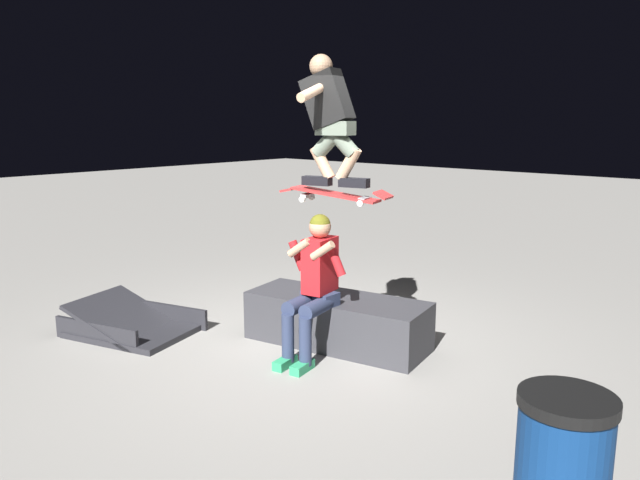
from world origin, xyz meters
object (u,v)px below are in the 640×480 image
skateboard (335,195)px  skater_airborne (330,115)px  trash_bin (562,473)px  ledge_box_main (337,321)px  person_sitting_on_ledge (314,280)px  kicker_ramp (133,327)px

skateboard → skater_airborne: (0.05, 0.01, 0.69)m
skater_airborne → trash_bin: (-2.56, 1.22, -1.76)m
ledge_box_main → skateboard: (-0.16, 0.23, 1.25)m
trash_bin → skater_airborne: bearing=-25.5°
person_sitting_on_ledge → kicker_ramp: bearing=23.2°
person_sitting_on_ledge → kicker_ramp: (1.78, 0.76, -0.65)m
skateboard → skater_airborne: bearing=14.1°
ledge_box_main → skater_airborne: bearing=113.8°
trash_bin → skateboard: bearing=-26.2°
person_sitting_on_ledge → trash_bin: (-2.62, 1.08, -0.30)m
ledge_box_main → skater_airborne: skater_airborne is taller
ledge_box_main → trash_bin: (-2.67, 1.46, 0.18)m
ledge_box_main → kicker_ramp: 2.08m
ledge_box_main → trash_bin: trash_bin is taller
skater_airborne → kicker_ramp: skater_airborne is taller
skateboard → trash_bin: 2.99m
person_sitting_on_ledge → trash_bin: bearing=157.5°
person_sitting_on_ledge → skater_airborne: bearing=-115.6°
skater_airborne → trash_bin: bearing=154.5°
person_sitting_on_ledge → kicker_ramp: size_ratio=0.98×
skateboard → kicker_ramp: 2.54m
kicker_ramp → trash_bin: 4.43m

